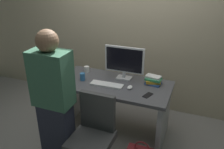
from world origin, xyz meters
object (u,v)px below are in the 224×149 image
at_px(desk, 113,98).
at_px(mouse, 130,87).
at_px(keyboard, 107,85).
at_px(cup_by_monitor, 87,69).
at_px(cell_phone, 148,95).
at_px(office_chair, 93,140).
at_px(cup_near_keyboard, 82,77).
at_px(monitor, 124,61).
at_px(book_stack, 153,80).
at_px(person_at_desk, 54,105).

bearing_deg(desk, mouse, -13.32).
bearing_deg(keyboard, cup_by_monitor, 144.45).
bearing_deg(cell_phone, office_chair, -105.80).
bearing_deg(cup_near_keyboard, cell_phone, -5.54).
relative_size(office_chair, keyboard, 2.19).
bearing_deg(cup_by_monitor, keyboard, -33.49).
xyz_separation_m(office_chair, mouse, (0.18, 0.72, 0.33)).
height_order(monitor, cup_by_monitor, monitor).
distance_m(keyboard, cup_near_keyboard, 0.37).
xyz_separation_m(keyboard, book_stack, (0.55, 0.27, 0.04)).
bearing_deg(monitor, cup_near_keyboard, -152.95).
distance_m(desk, keyboard, 0.26).
height_order(book_stack, cell_phone, book_stack).
height_order(desk, book_stack, book_stack).
bearing_deg(keyboard, book_stack, 23.70).
height_order(office_chair, mouse, office_chair).
xyz_separation_m(monitor, cup_by_monitor, (-0.58, 0.01, -0.21)).
xyz_separation_m(desk, cup_near_keyboard, (-0.43, -0.06, 0.28)).
xyz_separation_m(mouse, book_stack, (0.24, 0.24, 0.03)).
bearing_deg(person_at_desk, office_chair, 11.96).
height_order(cup_by_monitor, book_stack, book_stack).
xyz_separation_m(office_chair, monitor, (0.01, 0.98, 0.57)).
distance_m(desk, cup_by_monitor, 0.60).
relative_size(office_chair, person_at_desk, 0.57).
bearing_deg(desk, monitor, 67.90).
bearing_deg(office_chair, keyboard, 100.52).
height_order(cup_near_keyboard, book_stack, book_stack).
height_order(person_at_desk, cell_phone, person_at_desk).
bearing_deg(desk, cup_by_monitor, 157.42).
bearing_deg(cup_by_monitor, person_at_desk, -80.80).
xyz_separation_m(keyboard, cell_phone, (0.56, -0.07, -0.01)).
distance_m(person_at_desk, cell_phone, 1.10).
bearing_deg(mouse, office_chair, -103.68).
height_order(mouse, cell_phone, mouse).
xyz_separation_m(cup_near_keyboard, cup_by_monitor, (-0.07, 0.27, -0.01)).
distance_m(mouse, cup_by_monitor, 0.79).
bearing_deg(cup_near_keyboard, cup_by_monitor, 105.22).
relative_size(desk, book_stack, 6.89).
distance_m(office_chair, cup_near_keyboard, 0.95).
height_order(office_chair, book_stack, office_chair).
bearing_deg(office_chair, monitor, 89.40).
distance_m(cup_by_monitor, cell_phone, 1.06).
height_order(office_chair, person_at_desk, person_at_desk).
bearing_deg(monitor, cup_by_monitor, 178.93).
bearing_deg(office_chair, desk, 95.07).
bearing_deg(cup_by_monitor, monitor, -1.07).
xyz_separation_m(monitor, cup_near_keyboard, (-0.51, -0.26, -0.21)).
xyz_separation_m(mouse, cup_near_keyboard, (-0.67, -0.00, 0.03)).
relative_size(desk, cup_by_monitor, 17.59).
xyz_separation_m(desk, monitor, (0.08, 0.20, 0.48)).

